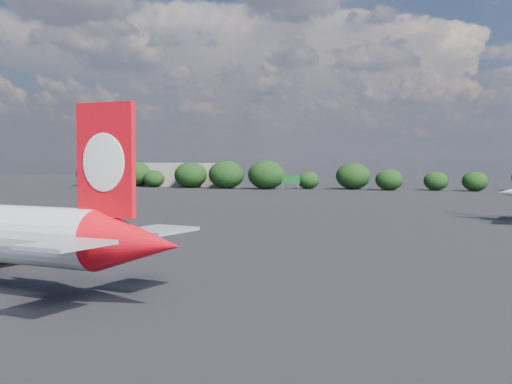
# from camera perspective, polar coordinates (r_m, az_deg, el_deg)

# --- Properties ---
(ground) EXTENTS (500.00, 500.00, 0.00)m
(ground) POSITION_cam_1_polar(r_m,az_deg,el_deg) (108.52, -1.39, -2.82)
(ground) COLOR black
(ground) RESTS_ON ground
(terminal_building) EXTENTS (42.00, 16.00, 8.00)m
(terminal_building) POSITION_cam_1_polar(r_m,az_deg,el_deg) (254.36, -6.79, 1.40)
(terminal_building) COLOR gray
(terminal_building) RESTS_ON ground
(highway_sign) EXTENTS (6.00, 0.30, 4.50)m
(highway_sign) POSITION_cam_1_polar(r_m,az_deg,el_deg) (224.93, 2.79, 0.99)
(highway_sign) COLOR #136024
(highway_sign) RESTS_ON ground
(billboard_yellow) EXTENTS (5.00, 0.30, 5.50)m
(billboard_yellow) POSITION_cam_1_polar(r_m,az_deg,el_deg) (226.26, 10.56, 1.14)
(billboard_yellow) COLOR gold
(billboard_yellow) RESTS_ON ground
(horizon_treeline) EXTENTS (204.86, 16.84, 9.25)m
(horizon_treeline) POSITION_cam_1_polar(r_m,az_deg,el_deg) (226.66, 6.92, 1.22)
(horizon_treeline) COLOR black
(horizon_treeline) RESTS_ON ground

